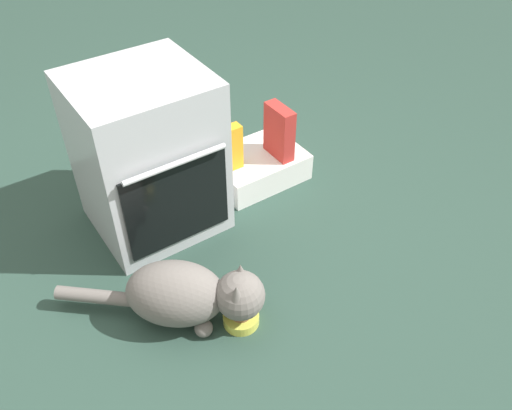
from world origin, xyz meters
The scene contains 7 objects.
ground centered at (0.00, 0.00, 0.00)m, with size 8.00×8.00×0.00m, color #284238.
oven centered at (0.00, 0.38, 0.38)m, with size 0.57×0.57×0.77m.
pantry_cabinet centered at (0.59, 0.38, 0.07)m, with size 0.47×0.35×0.15m, color white.
food_bowl centered at (0.00, -0.37, 0.03)m, with size 0.15×0.15×0.08m.
cat centered at (-0.16, -0.23, 0.15)m, with size 0.69×0.61×0.28m.
juice_carton centered at (0.43, 0.36, 0.27)m, with size 0.09×0.06×0.24m, color orange.
cereal_box centered at (0.69, 0.32, 0.29)m, with size 0.07×0.18×0.28m, color #B72D28.
Camera 1 is at (-0.69, -1.48, 1.77)m, focal length 37.13 mm.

